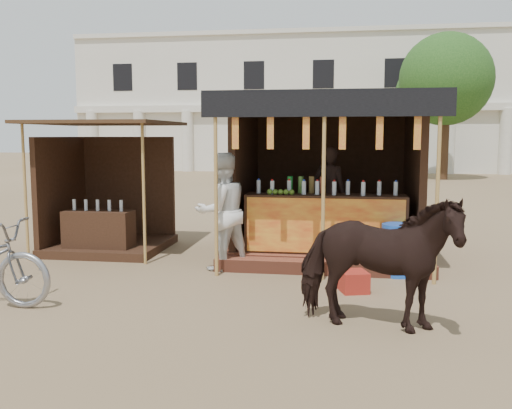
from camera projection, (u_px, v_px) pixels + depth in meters
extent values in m
plane|color=#846B4C|center=(236.00, 308.00, 7.07)|extent=(120.00, 120.00, 0.00)
cube|color=brown|center=(326.00, 247.00, 10.34)|extent=(3.40, 2.80, 0.22)
cube|color=brown|center=(323.00, 267.00, 8.82)|extent=(3.40, 0.35, 0.20)
cube|color=#392014|center=(325.00, 223.00, 9.33)|extent=(2.60, 0.55, 0.95)
cube|color=red|center=(325.00, 226.00, 9.06)|extent=(2.50, 0.02, 0.88)
cube|color=#392014|center=(330.00, 168.00, 11.40)|extent=(3.00, 0.12, 2.50)
cube|color=#392014|center=(245.00, 172.00, 10.40)|extent=(0.12, 2.50, 2.50)
cube|color=#392014|center=(414.00, 173.00, 9.94)|extent=(0.12, 2.50, 2.50)
cube|color=black|center=(328.00, 99.00, 9.82)|extent=(3.60, 3.60, 0.06)
cube|color=black|center=(325.00, 104.00, 8.10)|extent=(3.60, 0.06, 0.36)
cylinder|color=tan|center=(216.00, 186.00, 8.52)|extent=(0.06, 0.06, 2.75)
cylinder|color=tan|center=(323.00, 187.00, 8.27)|extent=(0.06, 0.06, 2.75)
cylinder|color=tan|center=(438.00, 189.00, 8.03)|extent=(0.06, 0.06, 2.75)
cube|color=red|center=(235.00, 130.00, 8.37)|extent=(0.10, 0.02, 0.55)
cube|color=red|center=(270.00, 130.00, 8.29)|extent=(0.10, 0.02, 0.55)
cube|color=red|center=(306.00, 130.00, 8.21)|extent=(0.10, 0.02, 0.55)
cube|color=red|center=(343.00, 130.00, 8.13)|extent=(0.10, 0.02, 0.55)
cube|color=red|center=(380.00, 130.00, 8.05)|extent=(0.10, 0.02, 0.55)
cube|color=red|center=(418.00, 130.00, 7.97)|extent=(0.10, 0.02, 0.55)
imported|color=black|center=(329.00, 194.00, 10.31)|extent=(0.72, 0.59, 1.71)
cube|color=#392014|center=(111.00, 246.00, 10.66)|extent=(2.00, 2.00, 0.15)
cube|color=#392014|center=(128.00, 189.00, 11.47)|extent=(1.90, 0.10, 2.10)
cube|color=#392014|center=(61.00, 193.00, 10.69)|extent=(0.10, 1.90, 2.10)
cube|color=#472D19|center=(105.00, 123.00, 10.29)|extent=(2.40, 2.40, 0.06)
cylinder|color=tan|center=(25.00, 192.00, 9.66)|extent=(0.05, 0.05, 2.35)
cylinder|color=tan|center=(144.00, 194.00, 9.34)|extent=(0.05, 0.05, 2.35)
cube|color=#392014|center=(99.00, 233.00, 10.13)|extent=(1.20, 0.50, 0.80)
imported|color=black|center=(377.00, 262.00, 6.18)|extent=(1.90, 1.12, 1.51)
imported|color=silver|center=(222.00, 212.00, 9.01)|extent=(1.14, 1.13, 1.86)
cylinder|color=blue|center=(398.00, 250.00, 8.66)|extent=(0.64, 0.64, 0.79)
cube|color=#A2251B|center=(353.00, 281.00, 7.79)|extent=(0.45, 0.48, 0.28)
cube|color=#197440|center=(383.00, 254.00, 9.30)|extent=(0.62, 0.42, 0.40)
cube|color=white|center=(383.00, 240.00, 9.27)|extent=(0.64, 0.44, 0.06)
cube|color=silver|center=(294.00, 106.00, 36.32)|extent=(26.00, 7.00, 8.00)
cube|color=silver|center=(288.00, 108.00, 32.83)|extent=(26.00, 0.50, 0.40)
cube|color=silver|center=(289.00, 31.00, 32.40)|extent=(26.00, 0.30, 0.25)
cylinder|color=silver|center=(93.00, 141.00, 34.89)|extent=(0.70, 0.70, 3.60)
cylinder|color=silver|center=(140.00, 141.00, 34.43)|extent=(0.70, 0.70, 3.60)
cylinder|color=silver|center=(188.00, 141.00, 33.97)|extent=(0.70, 0.70, 3.60)
cylinder|color=silver|center=(237.00, 141.00, 33.51)|extent=(0.70, 0.70, 3.60)
cylinder|color=silver|center=(288.00, 141.00, 33.06)|extent=(0.70, 0.70, 3.60)
cylinder|color=silver|center=(340.00, 141.00, 32.60)|extent=(0.70, 0.70, 3.60)
cylinder|color=silver|center=(394.00, 141.00, 32.14)|extent=(0.70, 0.70, 3.60)
cylinder|color=silver|center=(449.00, 141.00, 31.68)|extent=(0.70, 0.70, 3.60)
cylinder|color=silver|center=(506.00, 142.00, 31.22)|extent=(0.70, 0.70, 3.60)
cylinder|color=#382314|center=(444.00, 138.00, 27.49)|extent=(0.50, 0.50, 4.00)
sphere|color=#356121|center=(446.00, 79.00, 27.16)|extent=(4.40, 4.40, 4.40)
sphere|color=#356121|center=(426.00, 93.00, 27.94)|extent=(2.99, 2.99, 2.99)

